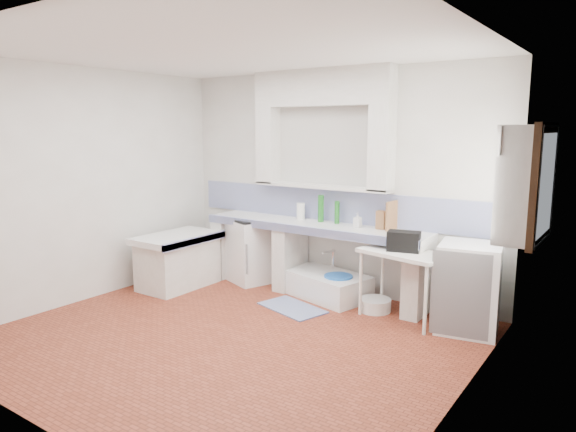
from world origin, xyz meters
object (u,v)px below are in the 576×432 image
Objects in this scene: stove at (252,250)px; fridge at (469,288)px; side_table at (402,286)px; sink at (324,285)px.

stove is 2.97m from fridge.
stove is 0.92× the size of side_table.
fridge is (1.81, -0.12, 0.32)m from sink.
sink is at bearing 166.22° from fridge.
sink is 1.24× the size of side_table.
fridge is (2.97, -0.14, 0.03)m from stove.
side_table is (2.28, -0.23, -0.04)m from stove.
sink is at bearing -179.90° from side_table.
side_table is at bearing 177.74° from fridge.
side_table is 0.70m from fridge.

